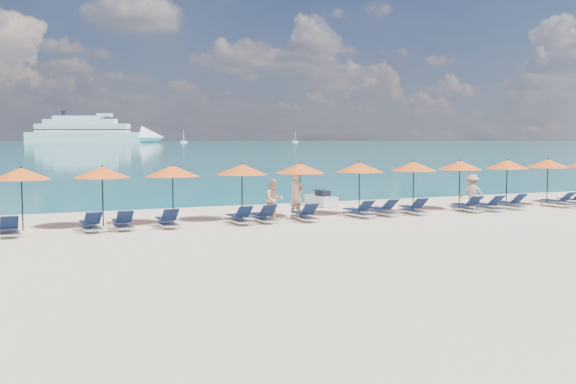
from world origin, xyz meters
name	(u,v)px	position (x,y,z in m)	size (l,w,h in m)	color
ground	(322,234)	(0.00, 0.00, 0.00)	(1400.00, 1400.00, 0.00)	beige
sea	(28,142)	(0.00, 660.00, 0.01)	(1600.00, 1300.00, 0.01)	#1FA9B2
cruise_ship	(97,133)	(55.72, 569.13, 8.79)	(118.46, 67.72, 33.78)	white
sailboat_near	(184,141)	(122.63, 524.05, 1.12)	(5.93, 1.98, 10.88)	white
sailboat_far	(295,141)	(239.09, 551.38, 1.05)	(5.56, 1.85, 10.19)	white
jetski	(321,199)	(3.99, 8.30, 0.30)	(0.83, 2.09, 0.74)	silver
beachgoer_a	(297,195)	(0.91, 4.25, 0.94)	(0.68, 0.45, 1.88)	tan
beachgoer_b	(274,200)	(-0.30, 3.71, 0.85)	(0.82, 0.48, 1.70)	tan
beachgoer_c	(472,192)	(9.34, 3.72, 0.82)	(1.06, 0.49, 1.65)	tan
umbrella_3	(21,174)	(-9.44, 4.75, 2.02)	(2.10, 2.10, 2.28)	black
umbrella_4	(102,172)	(-6.69, 4.75, 2.02)	(2.10, 2.10, 2.28)	black
umbrella_5	(173,171)	(-4.12, 4.54, 2.02)	(2.10, 2.10, 2.28)	black
umbrella_6	(242,169)	(-1.27, 4.73, 2.02)	(2.10, 2.10, 2.28)	black
umbrella_7	(300,168)	(1.26, 4.70, 2.02)	(2.10, 2.10, 2.28)	black
umbrella_8	(359,167)	(4.00, 4.58, 2.02)	(2.10, 2.10, 2.28)	black
umbrella_9	(414,166)	(6.76, 4.58, 2.02)	(2.10, 2.10, 2.28)	black
umbrella_10	(460,165)	(9.37, 4.68, 2.02)	(2.10, 2.10, 2.28)	black
umbrella_11	(507,164)	(12.06, 4.57, 2.02)	(2.10, 2.10, 2.28)	black
umbrella_12	(548,163)	(14.79, 4.73, 2.02)	(2.10, 2.10, 2.28)	black
lounger_5	(9,229)	(-9.88, 3.49, 0.24)	(0.69, 1.73, 0.66)	silver
lounger_6	(90,225)	(-7.26, 3.61, 0.24)	(0.74, 1.74, 0.66)	silver
lounger_7	(123,223)	(-6.15, 3.60, 0.24)	(0.62, 1.70, 0.66)	silver
lounger_8	(167,221)	(-4.57, 3.55, 0.24)	(0.64, 1.71, 0.66)	silver
lounger_9	(239,218)	(-1.83, 3.43, 0.24)	(0.68, 1.72, 0.66)	silver
lounger_10	(263,216)	(-0.82, 3.51, 0.24)	(0.62, 1.70, 0.66)	silver
lounger_11	(305,215)	(0.84, 3.29, 0.24)	(0.70, 1.73, 0.66)	silver
lounger_12	(359,212)	(3.40, 3.52, 0.24)	(0.74, 1.74, 0.66)	silver
lounger_13	(383,210)	(4.59, 3.61, 0.24)	(0.77, 1.75, 0.66)	silver
lounger_14	(413,209)	(6.08, 3.55, 0.24)	(0.73, 1.74, 0.66)	silver
lounger_15	(467,207)	(8.84, 3.41, 0.24)	(0.76, 1.75, 0.66)	silver
lounger_16	(488,206)	(9.88, 3.28, 0.24)	(0.66, 1.71, 0.66)	silver
lounger_17	(510,204)	(11.42, 3.58, 0.24)	(0.65, 1.71, 0.66)	silver
lounger_18	(558,202)	(14.13, 3.38, 0.24)	(0.79, 1.76, 0.66)	silver
lounger_19	(573,201)	(15.25, 3.55, 0.24)	(0.70, 1.73, 0.66)	silver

